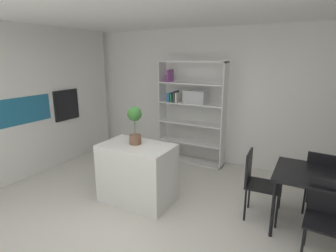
{
  "coord_description": "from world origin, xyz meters",
  "views": [
    {
      "loc": [
        1.72,
        -2.52,
        2.17
      ],
      "look_at": [
        -0.16,
        0.9,
        1.16
      ],
      "focal_mm": 28.85,
      "sensor_mm": 36.0,
      "label": 1
    }
  ],
  "objects_px": {
    "built_in_oven": "(66,105)",
    "potted_plant_on_island": "(135,122)",
    "dining_chair_near": "(326,213)",
    "dining_chair_island_side": "(256,179)",
    "dining_chair_far": "(324,179)",
    "dining_table": "(327,182)",
    "open_bookshelf": "(190,110)",
    "kitchen_island": "(137,173)"
  },
  "relations": [
    {
      "from": "dining_table",
      "to": "dining_chair_near",
      "type": "distance_m",
      "value": 0.48
    },
    {
      "from": "potted_plant_on_island",
      "to": "open_bookshelf",
      "type": "height_order",
      "value": "open_bookshelf"
    },
    {
      "from": "potted_plant_on_island",
      "to": "dining_chair_near",
      "type": "distance_m",
      "value": 2.62
    },
    {
      "from": "dining_chair_near",
      "to": "dining_chair_far",
      "type": "height_order",
      "value": "dining_chair_far"
    },
    {
      "from": "dining_table",
      "to": "open_bookshelf",
      "type": "bearing_deg",
      "value": 150.05
    },
    {
      "from": "built_in_oven",
      "to": "potted_plant_on_island",
      "type": "xyz_separation_m",
      "value": [
        2.19,
        -0.66,
        0.03
      ]
    },
    {
      "from": "kitchen_island",
      "to": "dining_chair_island_side",
      "type": "height_order",
      "value": "dining_chair_island_side"
    },
    {
      "from": "dining_chair_near",
      "to": "dining_chair_island_side",
      "type": "height_order",
      "value": "dining_chair_island_side"
    },
    {
      "from": "dining_table",
      "to": "dining_chair_near",
      "type": "bearing_deg",
      "value": -89.38
    },
    {
      "from": "potted_plant_on_island",
      "to": "dining_chair_near",
      "type": "xyz_separation_m",
      "value": [
        2.53,
        -0.05,
        -0.71
      ]
    },
    {
      "from": "kitchen_island",
      "to": "dining_chair_island_side",
      "type": "distance_m",
      "value": 1.72
    },
    {
      "from": "built_in_oven",
      "to": "potted_plant_on_island",
      "type": "bearing_deg",
      "value": -16.84
    },
    {
      "from": "dining_chair_far",
      "to": "potted_plant_on_island",
      "type": "bearing_deg",
      "value": 23.91
    },
    {
      "from": "potted_plant_on_island",
      "to": "dining_chair_far",
      "type": "xyz_separation_m",
      "value": [
        2.51,
        0.85,
        -0.69
      ]
    },
    {
      "from": "built_in_oven",
      "to": "dining_chair_island_side",
      "type": "height_order",
      "value": "built_in_oven"
    },
    {
      "from": "potted_plant_on_island",
      "to": "dining_table",
      "type": "relative_size",
      "value": 0.47
    },
    {
      "from": "kitchen_island",
      "to": "potted_plant_on_island",
      "type": "distance_m",
      "value": 0.79
    },
    {
      "from": "built_in_oven",
      "to": "open_bookshelf",
      "type": "distance_m",
      "value": 2.53
    },
    {
      "from": "dining_chair_island_side",
      "to": "dining_chair_far",
      "type": "bearing_deg",
      "value": -64.52
    },
    {
      "from": "kitchen_island",
      "to": "dining_chair_near",
      "type": "distance_m",
      "value": 2.49
    },
    {
      "from": "built_in_oven",
      "to": "dining_chair_near",
      "type": "bearing_deg",
      "value": -8.61
    },
    {
      "from": "built_in_oven",
      "to": "dining_chair_far",
      "type": "relative_size",
      "value": 0.66
    },
    {
      "from": "dining_chair_island_side",
      "to": "dining_chair_far",
      "type": "xyz_separation_m",
      "value": [
        0.81,
        0.45,
        -0.01
      ]
    },
    {
      "from": "dining_table",
      "to": "dining_chair_near",
      "type": "height_order",
      "value": "dining_chair_near"
    },
    {
      "from": "kitchen_island",
      "to": "dining_chair_island_side",
      "type": "xyz_separation_m",
      "value": [
        1.67,
        0.42,
        0.11
      ]
    },
    {
      "from": "dining_chair_near",
      "to": "potted_plant_on_island",
      "type": "bearing_deg",
      "value": -178.08
    },
    {
      "from": "kitchen_island",
      "to": "dining_chair_near",
      "type": "xyz_separation_m",
      "value": [
        2.49,
        -0.02,
        0.08
      ]
    },
    {
      "from": "open_bookshelf",
      "to": "dining_chair_far",
      "type": "xyz_separation_m",
      "value": [
        2.46,
        -0.98,
        -0.56
      ]
    },
    {
      "from": "built_in_oven",
      "to": "dining_chair_island_side",
      "type": "bearing_deg",
      "value": -3.91
    },
    {
      "from": "open_bookshelf",
      "to": "dining_chair_near",
      "type": "distance_m",
      "value": 3.16
    },
    {
      "from": "dining_chair_island_side",
      "to": "dining_chair_far",
      "type": "relative_size",
      "value": 0.99
    },
    {
      "from": "open_bookshelf",
      "to": "dining_chair_far",
      "type": "distance_m",
      "value": 2.7
    },
    {
      "from": "kitchen_island",
      "to": "open_bookshelf",
      "type": "bearing_deg",
      "value": 89.5
    },
    {
      "from": "dining_table",
      "to": "dining_chair_far",
      "type": "height_order",
      "value": "dining_chair_far"
    },
    {
      "from": "kitchen_island",
      "to": "built_in_oven",
      "type": "bearing_deg",
      "value": 162.8
    },
    {
      "from": "built_in_oven",
      "to": "dining_chair_island_side",
      "type": "distance_m",
      "value": 3.96
    },
    {
      "from": "dining_table",
      "to": "dining_chair_island_side",
      "type": "bearing_deg",
      "value": -179.55
    },
    {
      "from": "built_in_oven",
      "to": "potted_plant_on_island",
      "type": "height_order",
      "value": "built_in_oven"
    },
    {
      "from": "potted_plant_on_island",
      "to": "dining_table",
      "type": "height_order",
      "value": "potted_plant_on_island"
    },
    {
      "from": "potted_plant_on_island",
      "to": "dining_table",
      "type": "bearing_deg",
      "value": 9.08
    },
    {
      "from": "dining_chair_island_side",
      "to": "dining_chair_far",
      "type": "distance_m",
      "value": 0.92
    },
    {
      "from": "dining_chair_near",
      "to": "dining_chair_far",
      "type": "bearing_deg",
      "value": 94.01
    }
  ]
}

